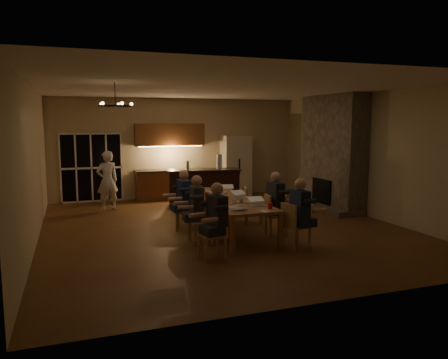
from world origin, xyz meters
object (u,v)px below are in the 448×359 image
laptop_d (241,194)px  mug_mid (226,194)px  person_left_near (217,221)px  mug_front (234,201)px  chair_right_far (254,205)px  bar_bottle (188,165)px  chair_left_far (185,210)px  laptop_b (258,200)px  mug_back (203,192)px  chair_right_mid (276,215)px  redcup_near (270,206)px  plate_far (238,193)px  chair_right_near (296,225)px  laptop_f (227,188)px  laptop_c (218,194)px  bar_blender (219,161)px  chandelier (115,106)px  laptop_a (238,204)px  person_left_far (184,200)px  standing_person (107,181)px  refrigerator (236,166)px  laptop_e (205,188)px  chair_left_near (212,234)px  person_right_near (300,214)px  bar_island (204,188)px  can_silver (241,202)px  chair_left_mid (201,221)px  person_right_mid (275,203)px  plate_near (252,202)px  plate_left (232,207)px  redcup_mid (207,195)px  dining_table (230,216)px  person_left_mid (197,209)px  can_cola (204,188)px

laptop_d → mug_mid: size_ratio=3.20×
person_left_near → mug_front: size_ratio=13.80×
chair_right_far → bar_bottle: 2.98m
mug_mid → chair_left_far: bearing=171.1°
laptop_b → mug_back: size_ratio=3.20×
chair_right_mid → redcup_near: size_ratio=7.42×
laptop_d → plate_far: 0.70m
chair_right_near → laptop_f: size_ratio=2.78×
laptop_c → bar_blender: (1.10, 3.13, 0.43)m
chandelier → chair_right_near: bearing=-22.7°
laptop_a → laptop_b: bearing=-160.0°
person_left_far → chair_right_mid: bearing=55.0°
standing_person → mug_back: 3.30m
chandelier → person_left_near: bearing=-43.0°
refrigerator → laptop_b: (-1.63, -5.55, -0.14)m
laptop_b → plate_far: (0.18, 1.58, -0.10)m
laptop_e → laptop_f: size_ratio=1.00×
chair_left_near → laptop_d: laptop_d is taller
chair_right_near → chair_right_far: same height
person_right_near → bar_island: bearing=2.9°
refrigerator → laptop_c: (-2.15, -4.54, -0.14)m
person_left_far → laptop_f: person_left_far is taller
chandelier → can_silver: bearing=-12.0°
bar_blender → chair_left_mid: bearing=-108.5°
person_left_far → standing_person: bearing=-157.3°
person_left_far → laptop_e: 0.82m
chandelier → chair_left_mid: bearing=-14.2°
chair_left_far → person_right_mid: person_right_mid is taller
redcup_near → bar_bottle: 4.65m
chair_left_far → laptop_c: bearing=68.7°
can_silver → plate_near: bearing=30.7°
person_left_far → plate_left: (0.60, -1.48, 0.07)m
redcup_mid → laptop_c: bearing=-60.5°
mug_front → bar_bottle: bar_bottle is taller
refrigerator → person_left_near: 6.88m
dining_table → standing_person: 4.24m
bar_island → laptop_a: size_ratio=6.61×
chair_right_near → person_left_near: size_ratio=0.64×
laptop_b → plate_near: (0.05, 0.40, -0.10)m
chair_right_near → mug_mid: bearing=8.3°
chair_right_mid → chair_right_far: same height
can_silver → bar_blender: bar_blender is taller
chair_right_mid → laptop_c: bearing=70.3°
dining_table → person_left_mid: person_left_mid is taller
standing_person → plate_far: standing_person is taller
chair_right_near → plate_far: chair_right_near is taller
mug_back → bar_bottle: 2.59m
laptop_d → plate_far: laptop_d is taller
plate_left → bar_blender: bar_blender is taller
person_left_near → can_cola: 3.13m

